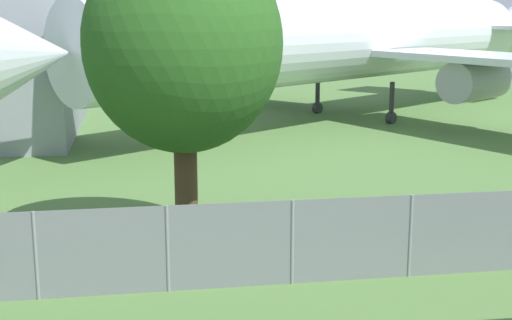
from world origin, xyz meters
The scene contains 3 objects.
perimeter_fence centered at (0.00, 9.71, 0.90)m, with size 56.07×0.07×1.80m.
airplane centered at (6.91, 30.57, 3.99)m, with size 33.37×26.92×12.03m.
tree_near_hangar centered at (-2.00, 12.31, 4.80)m, with size 4.51×4.51×7.30m.
Camera 1 is at (-2.96, -3.92, 5.65)m, focal length 50.00 mm.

